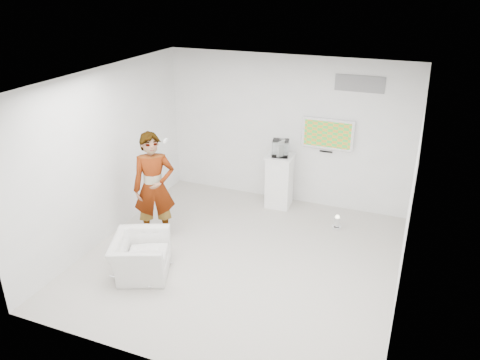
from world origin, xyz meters
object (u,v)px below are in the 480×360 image
at_px(armchair, 141,256).
at_px(pedestal, 279,181).
at_px(tv, 328,134).
at_px(person, 154,188).
at_px(floor_uplight, 337,222).

distance_m(armchair, pedestal, 3.36).
distance_m(tv, pedestal, 1.35).
bearing_deg(person, armchair, -104.27).
height_order(person, armchair, person).
bearing_deg(pedestal, armchair, -113.01).
xyz_separation_m(person, floor_uplight, (2.95, 1.50, -0.85)).
bearing_deg(pedestal, floor_uplight, -22.80).
height_order(tv, person, person).
relative_size(armchair, floor_uplight, 3.49).
relative_size(tv, armchair, 1.04).
relative_size(armchair, pedestal, 0.88).
bearing_deg(floor_uplight, tv, 118.20).
bearing_deg(tv, person, -136.59).
height_order(armchair, floor_uplight, armchair).
xyz_separation_m(pedestal, floor_uplight, (1.30, -0.55, -0.41)).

